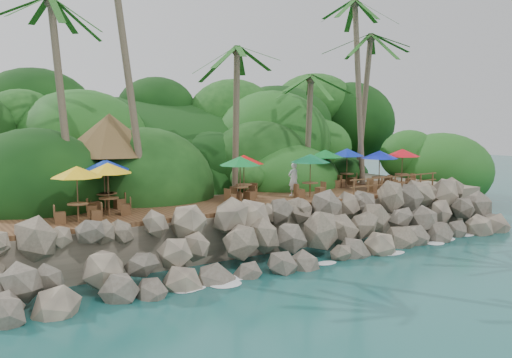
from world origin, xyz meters
TOP-DOWN VIEW (x-y plane):
  - ground at (0.00, 0.00)m, footprint 140.00×140.00m
  - land_base at (0.00, 16.00)m, footprint 32.00×25.20m
  - jungle_hill at (0.00, 23.50)m, footprint 44.80×28.00m
  - seawall at (0.00, 2.00)m, footprint 29.00×4.00m
  - terrace at (0.00, 6.00)m, footprint 26.00×5.00m
  - jungle_foliage at (0.00, 15.00)m, footprint 44.00×16.00m
  - foam_line at (0.00, 0.30)m, footprint 25.20×0.80m
  - palms at (1.84, 8.61)m, footprint 25.91×6.72m
  - palapa at (-6.57, 9.96)m, footprint 5.48×5.48m
  - dining_clusters at (0.05, 6.12)m, footprint 22.70×4.93m
  - railing at (8.21, 3.65)m, footprint 7.20×0.10m
  - waiter at (2.56, 6.04)m, footprint 0.69×0.47m

SIDE VIEW (x-z plane):
  - ground at x=0.00m, z-range 0.00..0.00m
  - jungle_hill at x=0.00m, z-range -7.70..7.70m
  - jungle_foliage at x=0.00m, z-range -6.00..6.00m
  - foam_line at x=0.00m, z-range 0.00..0.06m
  - land_base at x=0.00m, z-range 0.00..2.10m
  - seawall at x=0.00m, z-range 0.00..2.30m
  - terrace at x=0.00m, z-range 2.10..2.30m
  - railing at x=8.21m, z-range 2.41..3.41m
  - waiter at x=2.56m, z-range 2.30..4.15m
  - dining_clusters at x=0.05m, z-range 3.09..5.48m
  - palapa at x=-6.57m, z-range 3.49..8.09m
  - palms at x=1.84m, z-range 5.00..19.64m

